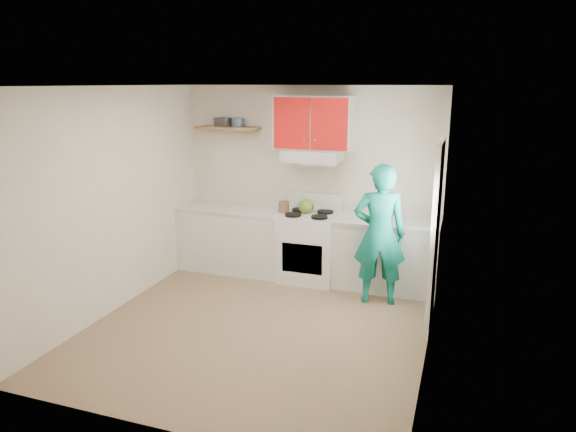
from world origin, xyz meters
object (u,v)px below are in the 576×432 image
at_px(tin, 237,122).
at_px(kettle, 306,206).
at_px(crock, 284,208).
at_px(person, 380,235).
at_px(stove, 309,247).

height_order(tin, kettle, tin).
distance_m(crock, person, 1.46).
bearing_deg(kettle, stove, -55.02).
bearing_deg(kettle, crock, -178.17).
distance_m(tin, crock, 1.35).
distance_m(stove, tin, 1.99).
relative_size(kettle, crock, 1.24).
relative_size(crock, person, 0.10).
relative_size(stove, kettle, 4.36).
distance_m(kettle, person, 1.21).
distance_m(stove, crock, 0.64).
relative_size(stove, tin, 4.72).
relative_size(kettle, person, 0.12).
xyz_separation_m(stove, tin, (-1.11, 0.19, 1.64)).
xyz_separation_m(tin, kettle, (1.04, -0.12, -1.09)).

